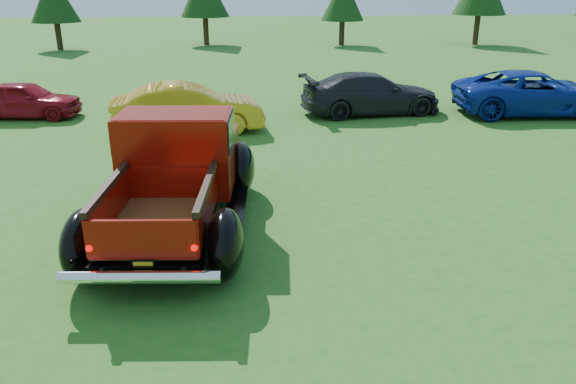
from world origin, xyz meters
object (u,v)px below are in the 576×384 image
at_px(show_car_grey, 371,93).
at_px(show_car_blue, 534,93).
at_px(pickup_truck, 178,171).
at_px(show_car_yellow, 188,108).
at_px(show_car_red, 25,99).

height_order(show_car_grey, show_car_blue, show_car_blue).
relative_size(pickup_truck, show_car_yellow, 1.31).
distance_m(show_car_red, show_car_blue, 16.56).
xyz_separation_m(show_car_red, show_car_blue, (16.53, -0.89, 0.12)).
height_order(show_car_red, show_car_grey, show_car_grey).
bearing_deg(show_car_red, show_car_grey, -86.75).
relative_size(show_car_grey, show_car_blue, 0.91).
bearing_deg(show_car_yellow, pickup_truck, 175.12).
height_order(pickup_truck, show_car_red, pickup_truck).
bearing_deg(show_car_blue, pickup_truck, 128.81).
relative_size(pickup_truck, show_car_red, 1.64).
distance_m(show_car_yellow, show_car_grey, 6.17).
bearing_deg(pickup_truck, show_car_grey, 61.07).
bearing_deg(show_car_grey, pickup_truck, 139.51).
bearing_deg(show_car_red, pickup_truck, -141.51).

